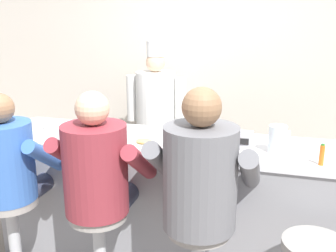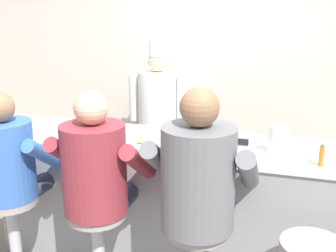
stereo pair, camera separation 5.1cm
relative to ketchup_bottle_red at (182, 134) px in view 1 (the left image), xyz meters
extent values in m
cube|color=beige|center=(-0.11, 1.74, 0.24)|extent=(10.00, 0.06, 2.70)
cube|color=gray|center=(-0.11, 0.16, -0.63)|extent=(2.71, 0.67, 0.96)
cube|color=silver|center=(-0.11, 0.16, -0.13)|extent=(2.77, 0.70, 0.04)
cylinder|color=red|center=(0.00, 0.00, -0.02)|extent=(0.07, 0.07, 0.18)
cone|color=white|center=(0.00, 0.00, 0.10)|extent=(0.05, 0.05, 0.05)
cylinder|color=orange|center=(0.92, -0.07, -0.04)|extent=(0.03, 0.03, 0.13)
cylinder|color=#287F2D|center=(0.92, -0.07, 0.03)|extent=(0.02, 0.02, 0.01)
cylinder|color=silver|center=(0.64, 0.09, -0.01)|extent=(0.12, 0.12, 0.19)
cube|color=silver|center=(0.72, 0.09, 0.00)|extent=(0.01, 0.01, 0.11)
cylinder|color=white|center=(-0.28, -0.01, -0.10)|extent=(0.27, 0.27, 0.02)
ellipsoid|color=#E0BC60|center=(-0.28, -0.01, -0.07)|extent=(0.12, 0.09, 0.03)
cylinder|color=#B24C47|center=(0.23, -0.06, -0.09)|extent=(0.14, 0.14, 0.05)
cylinder|color=white|center=(-1.26, 0.13, -0.06)|extent=(0.09, 0.09, 0.10)
torus|color=white|center=(-1.20, 0.13, -0.05)|extent=(0.07, 0.02, 0.07)
cube|color=silver|center=(0.42, 0.11, -0.04)|extent=(0.13, 0.07, 0.13)
cube|color=black|center=(0.42, 0.07, -0.04)|extent=(0.08, 0.01, 0.04)
cylinder|color=#B2B5BA|center=(-1.11, -0.47, -0.77)|extent=(0.08, 0.08, 0.65)
cylinder|color=gray|center=(-1.11, -0.47, -0.45)|extent=(0.38, 0.38, 0.05)
cylinder|color=#33384C|center=(-1.21, -0.28, -0.41)|extent=(0.14, 0.38, 0.14)
cylinder|color=#33384C|center=(-1.02, -0.28, -0.41)|extent=(0.14, 0.38, 0.14)
cylinder|color=#3866B7|center=(-1.11, -0.47, -0.15)|extent=(0.38, 0.38, 0.54)
cylinder|color=#3866B7|center=(-0.87, -0.36, -0.13)|extent=(0.10, 0.41, 0.33)
cylinder|color=gray|center=(-0.44, -0.47, -0.45)|extent=(0.38, 0.38, 0.05)
cylinder|color=#33384C|center=(-0.55, -0.27, -0.41)|extent=(0.15, 0.41, 0.15)
cylinder|color=#33384C|center=(-0.34, -0.27, -0.41)|extent=(0.15, 0.41, 0.15)
cylinder|color=maroon|center=(-0.44, -0.47, -0.13)|extent=(0.41, 0.41, 0.58)
cylinder|color=maroon|center=(-0.70, -0.36, -0.11)|extent=(0.11, 0.44, 0.35)
cylinder|color=maroon|center=(-0.19, -0.36, -0.11)|extent=(0.11, 0.44, 0.35)
sphere|color=#DBB28E|center=(-0.44, -0.47, 0.26)|extent=(0.21, 0.21, 0.21)
cylinder|color=gray|center=(0.22, -0.47, -0.45)|extent=(0.38, 0.38, 0.05)
cylinder|color=#33384C|center=(0.12, -0.25, -0.41)|extent=(0.16, 0.44, 0.16)
cylinder|color=#33384C|center=(0.33, -0.25, -0.41)|extent=(0.16, 0.44, 0.16)
cylinder|color=slate|center=(0.22, -0.47, -0.11)|extent=(0.44, 0.44, 0.62)
cylinder|color=slate|center=(-0.05, -0.35, -0.08)|extent=(0.11, 0.47, 0.38)
cylinder|color=slate|center=(0.50, -0.35, -0.08)|extent=(0.11, 0.47, 0.38)
sphere|color=#8C6647|center=(0.22, -0.47, 0.31)|extent=(0.23, 0.23, 0.23)
cylinder|color=gray|center=(0.89, -0.47, -0.45)|extent=(0.38, 0.38, 0.05)
cube|color=#232328|center=(-0.62, 1.33, -0.73)|extent=(0.32, 0.18, 0.77)
cube|color=white|center=(-0.62, 1.28, -0.57)|extent=(0.29, 0.02, 0.46)
cylinder|color=white|center=(-0.62, 1.33, -0.05)|extent=(0.42, 0.42, 0.58)
sphere|color=#DBB28E|center=(-0.62, 1.33, 0.33)|extent=(0.20, 0.20, 0.20)
cylinder|color=white|center=(-0.62, 1.33, 0.47)|extent=(0.18, 0.18, 0.16)
cylinder|color=white|center=(-0.89, 1.33, -0.06)|extent=(0.12, 0.12, 0.49)
cylinder|color=white|center=(-0.35, 1.33, -0.06)|extent=(0.12, 0.12, 0.49)
camera|label=1|loc=(0.63, -2.56, 0.79)|focal=42.00mm
camera|label=2|loc=(0.67, -2.54, 0.79)|focal=42.00mm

